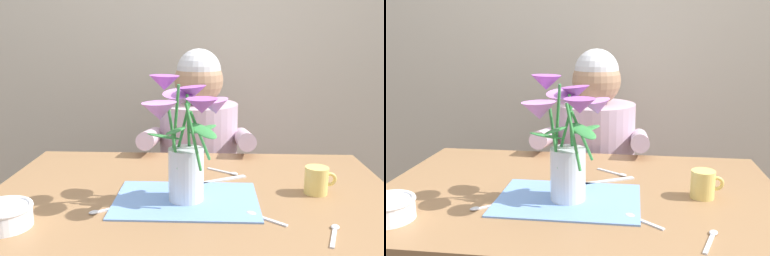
# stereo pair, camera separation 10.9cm
# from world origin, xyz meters

# --- Properties ---
(wood_panel_backdrop) EXTENTS (4.00, 0.10, 2.50)m
(wood_panel_backdrop) POSITION_xyz_m (0.00, 1.05, 1.25)
(wood_panel_backdrop) COLOR beige
(wood_panel_backdrop) RESTS_ON ground_plane
(dining_table) EXTENTS (1.20, 0.80, 0.74)m
(dining_table) POSITION_xyz_m (0.00, 0.00, 0.64)
(dining_table) COLOR olive
(dining_table) RESTS_ON ground_plane
(seated_person) EXTENTS (0.45, 0.47, 1.14)m
(seated_person) POSITION_xyz_m (-0.00, 0.62, 0.56)
(seated_person) COLOR #4C4C56
(seated_person) RESTS_ON ground_plane
(striped_placemat) EXTENTS (0.40, 0.28, 0.00)m
(striped_placemat) POSITION_xyz_m (-0.02, -0.08, 0.74)
(striped_placemat) COLOR #6B93D1
(striped_placemat) RESTS_ON dining_table
(flower_vase) EXTENTS (0.25, 0.24, 0.35)m
(flower_vase) POSITION_xyz_m (-0.02, -0.09, 0.93)
(flower_vase) COLOR silver
(flower_vase) RESTS_ON dining_table
(ceramic_bowl) EXTENTS (0.14, 0.14, 0.06)m
(ceramic_bowl) POSITION_xyz_m (-0.45, -0.26, 0.77)
(ceramic_bowl) COLOR white
(ceramic_bowl) RESTS_ON dining_table
(dinner_knife) EXTENTS (0.18, 0.11, 0.00)m
(dinner_knife) POSITION_xyz_m (0.08, 0.08, 0.74)
(dinner_knife) COLOR silver
(dinner_knife) RESTS_ON dining_table
(tea_cup) EXTENTS (0.09, 0.07, 0.08)m
(tea_cup) POSITION_xyz_m (0.36, -0.01, 0.78)
(tea_cup) COLOR #E5C666
(tea_cup) RESTS_ON dining_table
(spoon_0) EXTENTS (0.10, 0.09, 0.01)m
(spoon_0) POSITION_xyz_m (0.18, -0.18, 0.74)
(spoon_0) COLOR silver
(spoon_0) RESTS_ON dining_table
(spoon_1) EXTENTS (0.10, 0.08, 0.01)m
(spoon_1) POSITION_xyz_m (-0.23, -0.16, 0.74)
(spoon_1) COLOR silver
(spoon_1) RESTS_ON dining_table
(spoon_2) EXTENTS (0.11, 0.08, 0.01)m
(spoon_2) POSITION_xyz_m (0.11, 0.16, 0.74)
(spoon_2) COLOR silver
(spoon_2) RESTS_ON dining_table
(spoon_4) EXTENTS (0.05, 0.12, 0.01)m
(spoon_4) POSITION_xyz_m (0.34, -0.26, 0.74)
(spoon_4) COLOR silver
(spoon_4) RESTS_ON dining_table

